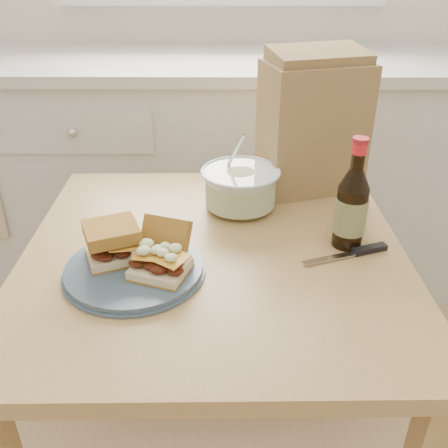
{
  "coord_description": "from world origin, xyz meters",
  "views": [
    {
      "loc": [
        0.03,
        -0.26,
        1.32
      ],
      "look_at": [
        0.03,
        0.67,
        0.79
      ],
      "focal_mm": 40.0,
      "sensor_mm": 36.0,
      "label": 1
    }
  ],
  "objects_px": {
    "plate": "(134,269)",
    "beer_bottle": "(351,207)",
    "paper_bag": "(312,128)",
    "coleslaw_bowl": "(240,189)",
    "dining_table": "(215,287)"
  },
  "relations": [
    {
      "from": "beer_bottle",
      "to": "paper_bag",
      "type": "height_order",
      "value": "paper_bag"
    },
    {
      "from": "coleslaw_bowl",
      "to": "beer_bottle",
      "type": "distance_m",
      "value": 0.3
    },
    {
      "from": "plate",
      "to": "dining_table",
      "type": "bearing_deg",
      "value": 29.28
    },
    {
      "from": "coleslaw_bowl",
      "to": "beer_bottle",
      "type": "bearing_deg",
      "value": -36.85
    },
    {
      "from": "dining_table",
      "to": "coleslaw_bowl",
      "type": "distance_m",
      "value": 0.27
    },
    {
      "from": "dining_table",
      "to": "plate",
      "type": "bearing_deg",
      "value": -151.84
    },
    {
      "from": "plate",
      "to": "beer_bottle",
      "type": "distance_m",
      "value": 0.49
    },
    {
      "from": "coleslaw_bowl",
      "to": "paper_bag",
      "type": "bearing_deg",
      "value": 34.72
    },
    {
      "from": "dining_table",
      "to": "plate",
      "type": "height_order",
      "value": "plate"
    },
    {
      "from": "plate",
      "to": "paper_bag",
      "type": "bearing_deg",
      "value": 45.74
    },
    {
      "from": "coleslaw_bowl",
      "to": "paper_bag",
      "type": "height_order",
      "value": "paper_bag"
    },
    {
      "from": "beer_bottle",
      "to": "paper_bag",
      "type": "xyz_separation_m",
      "value": [
        -0.05,
        0.32,
        0.07
      ]
    },
    {
      "from": "dining_table",
      "to": "beer_bottle",
      "type": "distance_m",
      "value": 0.37
    },
    {
      "from": "plate",
      "to": "coleslaw_bowl",
      "type": "bearing_deg",
      "value": 52.66
    },
    {
      "from": "dining_table",
      "to": "coleslaw_bowl",
      "type": "xyz_separation_m",
      "value": [
        0.06,
        0.21,
        0.16
      ]
    }
  ]
}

